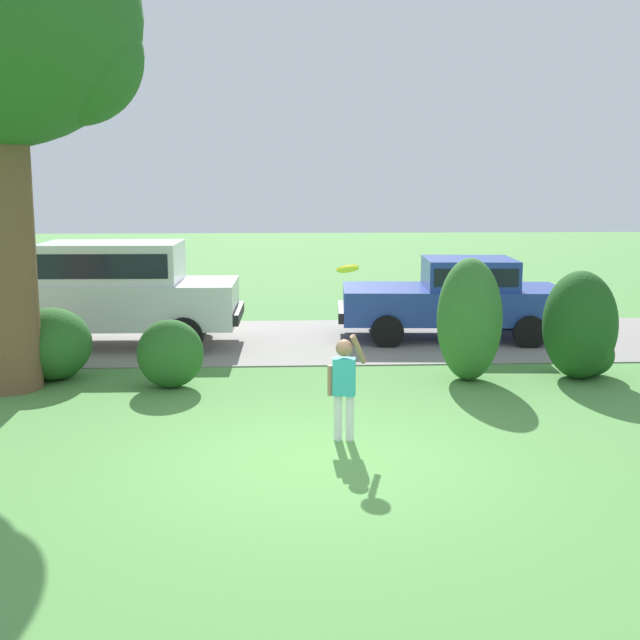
% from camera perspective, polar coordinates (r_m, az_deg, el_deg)
% --- Properties ---
extents(ground_plane, '(80.00, 80.00, 0.00)m').
position_cam_1_polar(ground_plane, '(9.01, -0.34, -9.84)').
color(ground_plane, '#518E42').
extents(driveway_strip, '(28.00, 4.40, 0.02)m').
position_cam_1_polar(driveway_strip, '(15.56, -1.41, -1.44)').
color(driveway_strip, gray).
rests_on(driveway_strip, ground).
extents(shrub_near_tree, '(1.21, 1.21, 1.12)m').
position_cam_1_polar(shrub_near_tree, '(13.11, -18.26, -1.73)').
color(shrub_near_tree, '#286023').
rests_on(shrub_near_tree, ground).
extents(shrub_centre_left, '(0.98, 0.81, 1.02)m').
position_cam_1_polar(shrub_centre_left, '(12.17, -10.46, -2.34)').
color(shrub_centre_left, '#286023').
rests_on(shrub_centre_left, ground).
extents(shrub_centre, '(0.98, 1.16, 1.88)m').
position_cam_1_polar(shrub_centre, '(12.56, 10.44, 0.04)').
color(shrub_centre, '#33702B').
rests_on(shrub_centre, ground).
extents(shrub_centre_right, '(1.17, 1.32, 1.67)m').
position_cam_1_polar(shrub_centre_right, '(13.14, 17.86, -0.60)').
color(shrub_centre_right, '#1E511C').
rests_on(shrub_centre_right, ground).
extents(parked_sedan, '(4.51, 2.31, 1.56)m').
position_cam_1_polar(parked_sedan, '(15.91, 9.59, 1.73)').
color(parked_sedan, '#28429E').
rests_on(parked_sedan, ground).
extents(parked_suv, '(4.73, 2.16, 1.92)m').
position_cam_1_polar(parked_suv, '(15.42, -14.32, 2.18)').
color(parked_suv, white).
rests_on(parked_suv, ground).
extents(child_thrower, '(0.47, 0.24, 1.29)m').
position_cam_1_polar(child_thrower, '(9.50, 1.71, -4.30)').
color(child_thrower, white).
rests_on(child_thrower, ground).
extents(frisbee, '(0.29, 0.27, 0.16)m').
position_cam_1_polar(frisbee, '(9.97, 1.96, 3.62)').
color(frisbee, yellow).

